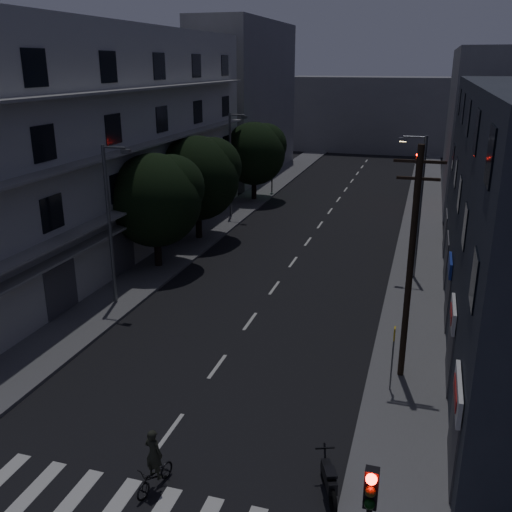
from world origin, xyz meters
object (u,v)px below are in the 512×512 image
Objects in this scene: bus_stop_sign at (393,347)px; cyclist at (155,469)px; motorcycle at (329,481)px; utility_pole at (411,261)px.

bus_stop_sign is 9.56m from cyclist.
motorcycle is 0.95× the size of cyclist.
motorcycle is (-1.28, -6.04, -1.38)m from bus_stop_sign.
utility_pole is 8.61m from motorcycle.
utility_pole is at bearing 65.68° from cyclist.
cyclist is (-6.15, -7.22, -1.22)m from bus_stop_sign.
utility_pole is 4.74× the size of motorcycle.
bus_stop_sign is 1.26× the size of cyclist.
bus_stop_sign is 1.33× the size of motorcycle.
motorcycle is at bearing -102.43° from utility_pole.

